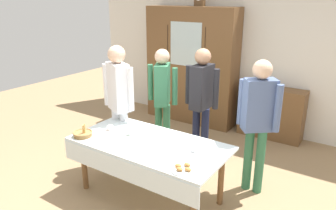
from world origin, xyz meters
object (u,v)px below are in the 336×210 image
person_near_right_end (162,92)px  bread_basket (83,134)px  wall_cabinet (191,66)px  book_stack (274,86)px  tea_cup_near_left (110,128)px  tea_cup_back_edge (195,150)px  spoon_mid_right (150,151)px  person_by_cabinet (119,95)px  spoon_mid_left (187,142)px  person_beside_shelf (202,95)px  pastry_plate (184,168)px  tea_cup_mid_left (131,133)px  dining_table (148,151)px  bookshelf_low (271,113)px  person_behind_table_right (258,114)px

person_near_right_end → bread_basket: bearing=-99.9°
wall_cabinet → book_stack: wall_cabinet is taller
tea_cup_near_left → bread_basket: bread_basket is taller
tea_cup_back_edge → person_near_right_end: 1.51m
tea_cup_back_edge → spoon_mid_right: size_ratio=1.09×
person_by_cabinet → bread_basket: bearing=-88.2°
tea_cup_back_edge → spoon_mid_left: tea_cup_back_edge is taller
wall_cabinet → person_beside_shelf: 1.71m
bread_basket → pastry_plate: size_ratio=0.86×
tea_cup_mid_left → person_beside_shelf: 1.22m
tea_cup_near_left → spoon_mid_left: bearing=13.5°
tea_cup_mid_left → spoon_mid_right: (0.46, -0.22, -0.02)m
tea_cup_near_left → spoon_mid_right: 0.80m
dining_table → spoon_mid_left: bearing=36.5°
tea_cup_mid_left → spoon_mid_left: 0.72m
bookshelf_low → bread_basket: bearing=-116.6°
tea_cup_mid_left → tea_cup_near_left: (-0.32, -0.02, 0.00)m
spoon_mid_right → person_near_right_end: person_near_right_end is taller
book_stack → pastry_plate: size_ratio=0.80×
book_stack → spoon_mid_left: (-0.31, -2.36, -0.19)m
spoon_mid_right → person_behind_table_right: person_behind_table_right is taller
tea_cup_near_left → person_by_cabinet: (-0.17, 0.37, 0.32)m
dining_table → tea_cup_near_left: bearing=176.3°
bread_basket → person_beside_shelf: person_beside_shelf is taller
person_near_right_end → person_by_cabinet: bearing=-111.1°
tea_cup_near_left → person_near_right_end: 1.08m
dining_table → tea_cup_back_edge: size_ratio=14.35×
book_stack → person_by_cabinet: (-1.48, -2.23, 0.15)m
pastry_plate → person_by_cabinet: 1.66m
book_stack → tea_cup_back_edge: bearing=-92.3°
bread_basket → spoon_mid_right: (0.93, 0.13, -0.03)m
tea_cup_near_left → tea_cup_back_edge: 1.21m
tea_cup_mid_left → person_beside_shelf: person_beside_shelf is taller
tea_cup_back_edge → person_by_cabinet: (-1.38, 0.30, 0.32)m
wall_cabinet → person_behind_table_right: 2.57m
wall_cabinet → person_by_cabinet: 2.18m
book_stack → person_behind_table_right: bearing=-79.8°
book_stack → spoon_mid_right: bearing=-100.7°
person_beside_shelf → wall_cabinet: bearing=124.7°
bread_basket → spoon_mid_left: size_ratio=2.02×
person_behind_table_right → person_by_cabinet: person_by_cabinet is taller
bookshelf_low → pastry_plate: bookshelf_low is taller
tea_cup_back_edge → person_behind_table_right: size_ratio=0.08×
pastry_plate → spoon_mid_left: 0.64m
book_stack → spoon_mid_left: book_stack is taller
dining_table → person_beside_shelf: size_ratio=1.10×
bookshelf_low → tea_cup_near_left: (-1.31, -2.60, 0.31)m
person_beside_shelf → person_near_right_end: person_beside_shelf is taller
spoon_mid_right → person_beside_shelf: 1.38m
book_stack → spoon_mid_right: 2.85m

